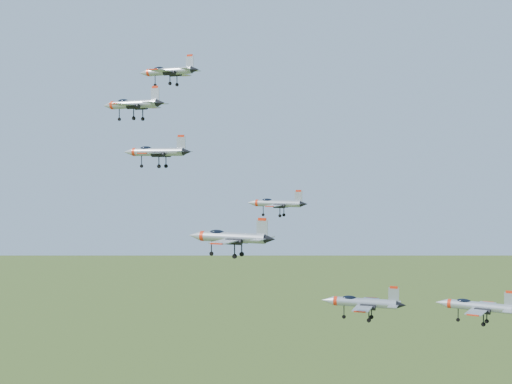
% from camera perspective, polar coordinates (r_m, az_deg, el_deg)
% --- Properties ---
extents(jet_lead, '(13.84, 11.40, 3.71)m').
position_cam_1_polar(jet_lead, '(141.95, -7.07, 9.57)').
color(jet_lead, '#9CA2A7').
extents(jet_left_high, '(13.92, 11.46, 3.72)m').
position_cam_1_polar(jet_left_high, '(128.61, -8.01, 3.21)').
color(jet_left_high, '#9CA2A7').
extents(jet_right_high, '(11.82, 9.81, 3.16)m').
position_cam_1_polar(jet_right_high, '(109.06, -9.87, 6.94)').
color(jet_right_high, '#9CA2A7').
extents(jet_left_low, '(10.99, 9.06, 2.94)m').
position_cam_1_polar(jet_left_low, '(121.21, 1.63, -0.90)').
color(jet_left_low, '#9CA2A7').
extents(jet_right_low, '(13.80, 11.36, 3.70)m').
position_cam_1_polar(jet_right_low, '(102.93, -2.10, -3.62)').
color(jet_right_low, '#9CA2A7').
extents(jet_trail, '(13.42, 11.14, 3.58)m').
position_cam_1_polar(jet_trail, '(114.13, 8.49, -8.72)').
color(jet_trail, '#9CA2A7').
extents(jet_extra, '(13.59, 11.28, 3.63)m').
position_cam_1_polar(jet_extra, '(119.03, 17.26, -8.70)').
color(jet_extra, '#9CA2A7').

